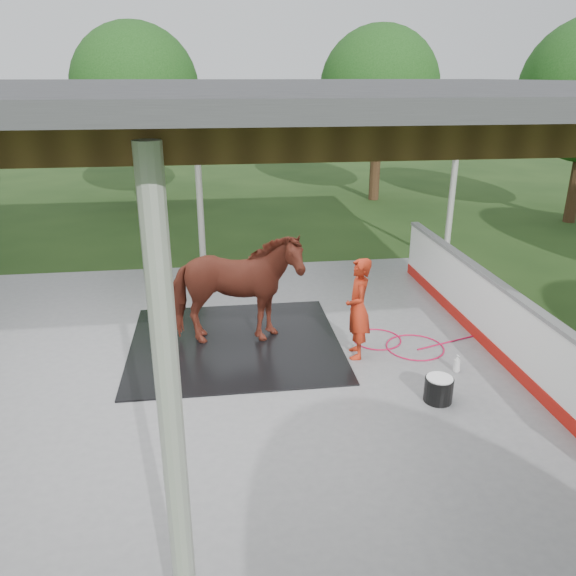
{
  "coord_description": "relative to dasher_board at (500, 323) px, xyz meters",
  "views": [
    {
      "loc": [
        0.29,
        -7.41,
        4.18
      ],
      "look_at": [
        1.37,
        0.63,
        1.1
      ],
      "focal_mm": 35.0,
      "sensor_mm": 36.0,
      "label": 1
    }
  ],
  "objects": [
    {
      "name": "ground",
      "position": [
        -4.6,
        0.0,
        -0.59
      ],
      "size": [
        100.0,
        100.0,
        0.0
      ],
      "primitive_type": "plane",
      "color": "#1E3814"
    },
    {
      "name": "concrete_slab",
      "position": [
        -4.6,
        0.0,
        -0.57
      ],
      "size": [
        12.0,
        10.0,
        0.05
      ],
      "primitive_type": "cube",
      "color": "slate",
      "rests_on": "ground"
    },
    {
      "name": "pavilion_structure",
      "position": [
        -4.6,
        -0.0,
        3.37
      ],
      "size": [
        12.6,
        10.6,
        4.05
      ],
      "color": "beige",
      "rests_on": "ground"
    },
    {
      "name": "dasher_board",
      "position": [
        0.0,
        0.0,
        0.0
      ],
      "size": [
        0.16,
        8.0,
        1.15
      ],
      "color": "#AF150E",
      "rests_on": "concrete_slab"
    },
    {
      "name": "tree_belt",
      "position": [
        -4.3,
        0.9,
        3.2
      ],
      "size": [
        28.0,
        28.0,
        5.8
      ],
      "color": "#382314",
      "rests_on": "ground"
    },
    {
      "name": "rubber_mat",
      "position": [
        -4.06,
        0.93,
        -0.53
      ],
      "size": [
        3.38,
        3.17,
        0.03
      ],
      "primitive_type": "cube",
      "color": "black",
      "rests_on": "concrete_slab"
    },
    {
      "name": "horse",
      "position": [
        -4.06,
        0.93,
        0.4
      ],
      "size": [
        2.19,
        1.01,
        1.84
      ],
      "primitive_type": "imported",
      "rotation": [
        0.0,
        0.0,
        1.56
      ],
      "color": "maroon",
      "rests_on": "rubber_mat"
    },
    {
      "name": "handler",
      "position": [
        -2.2,
        0.26,
        0.25
      ],
      "size": [
        0.45,
        0.63,
        1.59
      ],
      "primitive_type": "imported",
      "rotation": [
        0.0,
        0.0,
        -1.7
      ],
      "color": "red",
      "rests_on": "concrete_slab"
    },
    {
      "name": "wash_bucket",
      "position": [
        -1.42,
        -1.17,
        -0.36
      ],
      "size": [
        0.38,
        0.38,
        0.35
      ],
      "color": "black",
      "rests_on": "concrete_slab"
    },
    {
      "name": "soap_bottle_a",
      "position": [
        -0.85,
        -0.44,
        -0.41
      ],
      "size": [
        0.12,
        0.12,
        0.27
      ],
      "primitive_type": "imported",
      "rotation": [
        0.0,
        0.0,
        0.19
      ],
      "color": "silver",
      "rests_on": "concrete_slab"
    },
    {
      "name": "soap_bottle_b",
      "position": [
        -1.46,
        -1.24,
        -0.44
      ],
      "size": [
        0.12,
        0.12,
        0.21
      ],
      "primitive_type": "imported",
      "rotation": [
        0.0,
        0.0,
        -0.37
      ],
      "color": "#338CD8",
      "rests_on": "concrete_slab"
    },
    {
      "name": "hose_coil",
      "position": [
        -1.39,
        0.54,
        -0.53
      ],
      "size": [
        2.16,
        1.24,
        0.02
      ],
      "color": "#C00D3D",
      "rests_on": "concrete_slab"
    }
  ]
}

